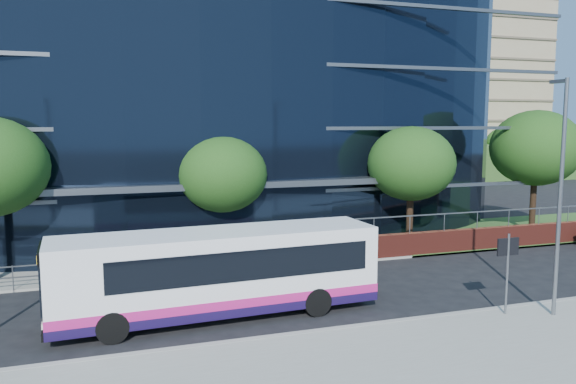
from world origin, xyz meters
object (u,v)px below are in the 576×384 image
object	(u,v)px
tree_far_b	(223,175)
tree_dist_f	(503,142)
streetlight_east	(560,190)
tree_far_d	(536,148)
tree_dist_e	(400,142)
city_bus	(221,272)
street_sign	(508,257)
tree_far_c	(411,164)

from	to	relation	value
tree_far_b	tree_dist_f	distance (m)	53.90
tree_far_b	streetlight_east	size ratio (longest dim) A/B	0.76
tree_far_b	tree_far_d	world-z (taller)	tree_far_d
tree_dist_e	city_bus	distance (m)	48.01
street_sign	city_bus	distance (m)	9.80
tree_dist_e	streetlight_east	bearing A→B (deg)	-113.11
tree_far_d	city_bus	bearing A→B (deg)	-158.07
street_sign	tree_far_d	xyz separation A→B (m)	(11.50, 11.59, 3.04)
tree_far_b	tree_far_d	xyz separation A→B (m)	(19.00, 0.50, 0.98)
street_sign	tree_far_c	world-z (taller)	tree_far_c
tree_dist_e	tree_dist_f	xyz separation A→B (m)	(16.00, 2.00, -0.33)
street_sign	streetlight_east	xyz separation A→B (m)	(1.50, -0.59, 2.29)
tree_far_d	tree_dist_f	size ratio (longest dim) A/B	1.23
tree_far_c	city_bus	bearing A→B (deg)	-147.95
tree_far_c	tree_dist_e	xyz separation A→B (m)	(17.00, 31.00, 0.00)
tree_far_c	tree_dist_e	distance (m)	35.36
tree_far_b	city_bus	xyz separation A→B (m)	(-1.74, -7.85, -2.61)
tree_far_d	city_bus	distance (m)	22.64
street_sign	tree_dist_f	xyz separation A→B (m)	(35.50, 43.59, 2.06)
street_sign	streetlight_east	bearing A→B (deg)	-21.36
tree_dist_e	tree_far_b	bearing A→B (deg)	-131.52
tree_dist_e	streetlight_east	world-z (taller)	streetlight_east
city_bus	tree_far_d	bearing A→B (deg)	19.29
tree_far_b	tree_dist_e	world-z (taller)	tree_dist_e
tree_dist_f	tree_far_b	bearing A→B (deg)	-142.92
tree_dist_f	tree_dist_e	bearing A→B (deg)	-172.87
street_sign	tree_dist_f	size ratio (longest dim) A/B	0.46
tree_far_c	tree_dist_f	distance (m)	46.67
tree_far_c	tree_dist_e	size ratio (longest dim) A/B	1.00
tree_far_c	tree_dist_e	world-z (taller)	same
street_sign	tree_far_b	size ratio (longest dim) A/B	0.46
streetlight_east	city_bus	distance (m)	11.75
tree_far_b	street_sign	bearing A→B (deg)	-55.92
tree_far_d	streetlight_east	world-z (taller)	streetlight_east
street_sign	tree_far_c	distance (m)	11.14
tree_far_c	tree_far_d	xyz separation A→B (m)	(9.00, 1.00, 0.65)
streetlight_east	city_bus	world-z (taller)	streetlight_east
tree_dist_f	city_bus	bearing A→B (deg)	-137.95
tree_far_c	tree_far_d	world-z (taller)	tree_far_d
tree_far_b	streetlight_east	xyz separation A→B (m)	(9.00, -11.67, 0.23)
street_sign	tree_far_b	xyz separation A→B (m)	(-7.50, 11.09, 2.06)
tree_far_b	city_bus	distance (m)	8.45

